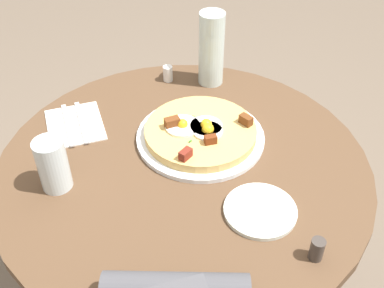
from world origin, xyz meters
name	(u,v)px	position (x,y,z in m)	size (l,w,h in m)	color
dining_table	(184,212)	(0.00, 0.00, 0.57)	(0.89, 0.89, 0.74)	brown
pizza_plate	(200,137)	(-0.07, 0.07, 0.75)	(0.32, 0.32, 0.01)	white
breakfast_pizza	(200,131)	(-0.07, 0.07, 0.77)	(0.28, 0.28, 0.05)	tan
bread_plate	(260,210)	(0.20, 0.11, 0.75)	(0.16, 0.16, 0.01)	silver
napkin	(75,125)	(-0.22, -0.23, 0.75)	(0.17, 0.14, 0.00)	white
fork	(68,125)	(-0.22, -0.25, 0.75)	(0.18, 0.01, 0.01)	silver
knife	(82,122)	(-0.22, -0.21, 0.75)	(0.18, 0.01, 0.01)	silver
water_glass	(53,165)	(-0.01, -0.29, 0.81)	(0.07, 0.07, 0.13)	silver
water_bottle	(211,49)	(-0.32, 0.17, 0.85)	(0.07, 0.07, 0.21)	silver
salt_shaker	(168,74)	(-0.36, 0.06, 0.77)	(0.03, 0.03, 0.05)	white
pepper_shaker	(317,249)	(0.34, 0.17, 0.77)	(0.03, 0.03, 0.05)	#3F3833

